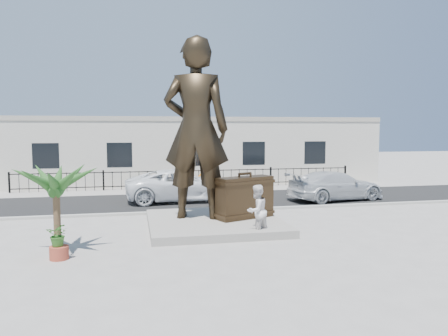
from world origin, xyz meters
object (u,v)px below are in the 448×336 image
object	(u,v)px
statue	(196,129)
suitcase	(245,197)
tourist	(257,211)
car_white	(183,185)

from	to	relation	value
statue	suitcase	distance (m)	3.39
tourist	car_white	distance (m)	8.50
statue	tourist	xyz separation A→B (m)	(1.87, -2.37, -2.95)
suitcase	tourist	distance (m)	1.89
tourist	car_white	world-z (taller)	tourist
statue	car_white	world-z (taller)	statue
suitcase	car_white	size ratio (longest dim) A/B	0.39
suitcase	tourist	xyz separation A→B (m)	(-0.04, -1.88, -0.19)
statue	car_white	distance (m)	6.69
tourist	car_white	bearing A→B (deg)	-111.49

